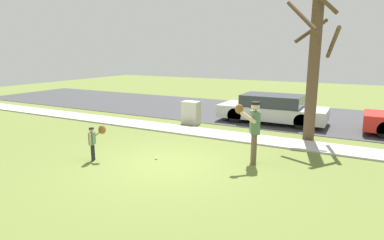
% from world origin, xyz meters
% --- Properties ---
extents(ground_plane, '(48.00, 48.00, 0.00)m').
position_xyz_m(ground_plane, '(0.00, 3.50, 0.00)').
color(ground_plane, olive).
extents(sidewalk_strip, '(36.00, 1.20, 0.06)m').
position_xyz_m(sidewalk_strip, '(0.00, 3.60, 0.03)').
color(sidewalk_strip, '#B2B2AD').
rests_on(sidewalk_strip, ground).
extents(road_surface, '(36.00, 6.80, 0.02)m').
position_xyz_m(road_surface, '(0.00, 8.60, 0.01)').
color(road_surface, '#38383A').
rests_on(road_surface, ground).
extents(person_adult, '(0.64, 0.83, 1.75)m').
position_xyz_m(person_adult, '(2.12, 1.15, 1.09)').
color(person_adult, brown).
rests_on(person_adult, ground).
extents(person_child, '(0.41, 0.51, 1.02)m').
position_xyz_m(person_child, '(-1.95, -0.69, 0.67)').
color(person_child, black).
rests_on(person_child, ground).
extents(baseball, '(0.07, 0.07, 0.07)m').
position_xyz_m(baseball, '(-0.45, 0.17, 0.04)').
color(baseball, white).
rests_on(baseball, ground).
extents(utility_cabinet, '(0.72, 0.50, 0.99)m').
position_xyz_m(utility_cabinet, '(-1.80, 4.84, 0.50)').
color(utility_cabinet, beige).
rests_on(utility_cabinet, ground).
extents(street_tree_near, '(1.85, 1.88, 5.20)m').
position_xyz_m(street_tree_near, '(3.12, 4.55, 2.76)').
color(street_tree_near, brown).
rests_on(street_tree_near, ground).
extents(parked_sedan_silver, '(4.60, 1.80, 1.23)m').
position_xyz_m(parked_sedan_silver, '(1.22, 6.74, 0.62)').
color(parked_sedan_silver, silver).
rests_on(parked_sedan_silver, road_surface).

